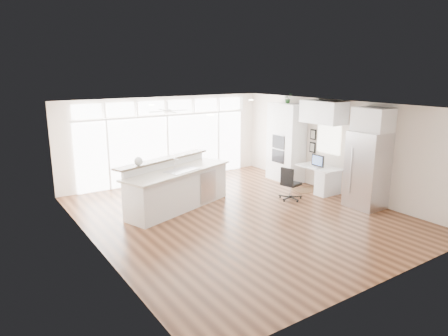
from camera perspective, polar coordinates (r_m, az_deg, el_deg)
floor at (r=10.02m, az=2.13°, el=-6.76°), size 7.00×8.00×0.02m
ceiling at (r=9.42m, az=2.28°, el=8.88°), size 7.00×8.00×0.02m
wall_back at (r=13.01m, az=-8.25°, el=4.11°), size 7.00×0.04×2.70m
wall_front at (r=6.93m, az=22.14°, el=-5.35°), size 7.00×0.04×2.70m
wall_left at (r=8.13m, az=-18.18°, el=-2.26°), size 0.04×8.00×2.70m
wall_right at (r=11.98m, az=15.88°, el=2.90°), size 0.04×8.00×2.70m
glass_wall at (r=13.01m, az=-8.09°, el=2.77°), size 5.80×0.06×2.08m
transom_row at (r=12.83m, az=-8.29°, el=8.61°), size 5.90×0.06×0.40m
desk_window at (r=12.11m, az=14.74°, el=4.05°), size 0.04×0.85×0.85m
ceiling_fan at (r=11.58m, az=-8.07°, el=8.58°), size 1.16×1.16×0.32m
recessed_lights at (r=9.58m, az=1.56°, el=8.85°), size 3.40×3.00×0.02m
oven_cabinet at (r=12.99m, az=8.86°, el=3.62°), size 0.64×1.20×2.50m
desk_nook at (r=12.12m, az=13.37°, el=-1.54°), size 0.72×1.30×0.76m
upper_cabinets at (r=11.80m, az=14.03°, el=7.76°), size 0.64×1.30×0.64m
refrigerator at (r=10.94m, az=19.78°, el=-0.27°), size 0.76×0.90×2.00m
fridge_cabinet at (r=10.77m, az=20.54°, el=6.50°), size 0.64×0.90×0.60m
framed_photos at (r=12.55m, az=12.58°, el=3.80°), size 0.06×0.22×0.80m
kitchen_island at (r=10.36m, az=-6.51°, el=-2.39°), size 3.41×2.18×1.27m
rug at (r=12.27m, az=11.76°, el=-3.08°), size 0.90×0.72×0.01m
office_chair at (r=11.18m, az=9.56°, el=-2.20°), size 0.57×0.54×0.93m
fishbowl at (r=9.82m, az=-12.13°, el=0.95°), size 0.27×0.27×0.21m
monitor at (r=11.93m, az=13.25°, el=1.05°), size 0.09×0.46×0.38m
keyboard at (r=11.84m, az=12.64°, el=0.09°), size 0.16×0.36×0.02m
potted_plant at (r=12.82m, az=9.09°, el=9.63°), size 0.30×0.32×0.23m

